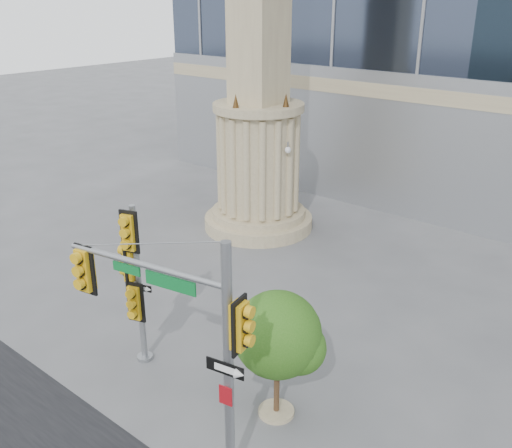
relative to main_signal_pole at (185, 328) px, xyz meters
The scene contains 5 objects.
ground 3.75m from the main_signal_pole, 122.34° to the left, with size 120.00×120.00×0.00m, color #545456.
monument 13.01m from the main_signal_pole, 123.48° to the left, with size 4.40×4.40×16.60m.
main_signal_pole is the anchor object (origin of this frame).
secondary_signal_pole 3.92m from the main_signal_pole, 155.83° to the left, with size 0.81×0.58×4.32m.
street_tree 2.59m from the main_signal_pole, 78.08° to the left, with size 1.98×1.93×3.08m.
Camera 1 is at (7.87, -7.79, 8.94)m, focal length 40.00 mm.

